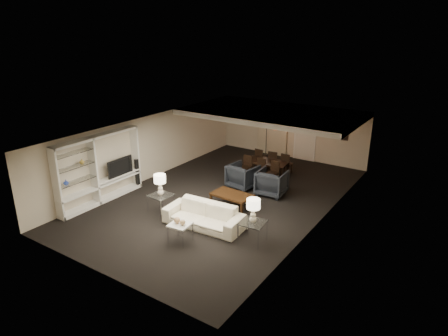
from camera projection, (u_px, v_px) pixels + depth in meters
floor at (224, 197)px, 14.16m from camera, size 11.00×11.00×0.00m
ceiling at (224, 129)px, 13.31m from camera, size 7.00×11.00×0.02m
wall_back at (291, 131)px, 18.04m from camera, size 7.00×0.02×2.50m
wall_front at (96, 228)px, 9.42m from camera, size 7.00×0.02×2.50m
wall_left at (149, 148)px, 15.55m from camera, size 0.02×11.00×2.50m
wall_right at (322, 185)px, 11.91m from camera, size 0.02×11.00×2.50m
ceiling_soffit at (272, 113)px, 16.09m from camera, size 7.00×4.00×0.20m
curtains at (272, 129)px, 18.47m from camera, size 1.50×0.12×2.40m
door at (305, 137)px, 17.72m from camera, size 0.90×0.05×2.10m
painting at (337, 131)px, 16.82m from camera, size 0.95×0.04×0.65m
media_unit at (100, 169)px, 13.44m from camera, size 0.38×3.40×2.35m
pendant_light at (278, 126)px, 16.09m from camera, size 0.52×0.52×0.24m
sofa at (204, 216)px, 12.00m from camera, size 2.50×1.12×0.71m
coffee_table at (232, 201)px, 13.30m from camera, size 1.38×0.85×0.48m
armchair_left at (243, 176)px, 14.87m from camera, size 1.09×1.11×0.91m
armchair_right at (272, 183)px, 14.24m from camera, size 1.05×1.07×0.91m
side_table_left at (161, 204)px, 12.90m from camera, size 0.72×0.72×0.63m
side_table_right at (253, 232)px, 11.13m from camera, size 0.73×0.73×0.63m
table_lamp_left at (160, 185)px, 12.68m from camera, size 0.41×0.41×0.69m
table_lamp_right at (253, 211)px, 10.91m from camera, size 0.42×0.42×0.69m
marble_table at (180, 233)px, 11.17m from camera, size 0.61×0.61×0.56m
gold_gourd_a at (177, 220)px, 11.09m from camera, size 0.18×0.18×0.18m
gold_gourd_b at (183, 222)px, 10.99m from camera, size 0.16×0.16×0.16m
television at (118, 166)px, 14.07m from camera, size 1.08×0.14×0.62m
vase_blue at (66, 182)px, 12.41m from camera, size 0.17×0.17×0.17m
vase_amber at (82, 161)px, 12.77m from camera, size 0.16×0.16×0.17m
floor_speaker at (137, 173)px, 14.83m from camera, size 0.13×0.13×1.10m
dining_table at (266, 168)px, 16.12m from camera, size 1.77×1.12×0.59m
chair_nl at (245, 167)px, 15.87m from camera, size 0.42×0.42×0.87m
chair_nm at (259, 170)px, 15.56m from camera, size 0.44×0.44×0.87m
chair_nr at (272, 173)px, 15.25m from camera, size 0.44×0.44×0.87m
chair_fl at (261, 158)px, 16.89m from camera, size 0.44×0.44×0.87m
chair_fm at (274, 161)px, 16.58m from camera, size 0.45×0.45×0.87m
chair_fr at (287, 163)px, 16.27m from camera, size 0.42×0.42×0.87m
floor_lamp at (266, 135)px, 18.42m from camera, size 0.30×0.30×1.91m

